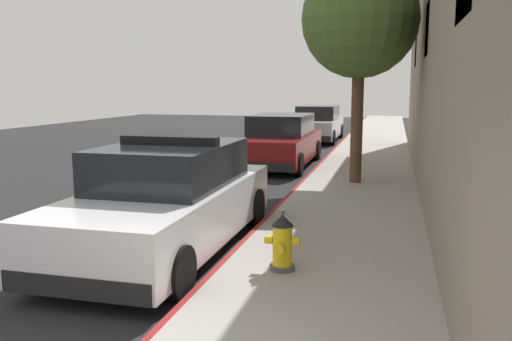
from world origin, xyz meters
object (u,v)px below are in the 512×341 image
(parked_car_dark_far, at_px, (318,124))
(fire_hydrant, at_px, (282,242))
(police_cruiser, at_px, (169,200))
(parked_car_silver_ahead, at_px, (281,142))
(street_tree, at_px, (360,21))

(parked_car_dark_far, relative_size, fire_hydrant, 6.37)
(police_cruiser, distance_m, parked_car_silver_ahead, 8.68)
(fire_hydrant, distance_m, street_tree, 7.33)
(police_cruiser, height_order, parked_car_dark_far, police_cruiser)
(parked_car_silver_ahead, xyz_separation_m, street_tree, (2.47, -3.06, 3.15))
(parked_car_silver_ahead, bearing_deg, street_tree, -51.06)
(street_tree, bearing_deg, fire_hydrant, -93.78)
(police_cruiser, relative_size, fire_hydrant, 6.37)
(police_cruiser, relative_size, parked_car_dark_far, 1.00)
(fire_hydrant, bearing_deg, police_cruiser, 155.33)
(parked_car_silver_ahead, bearing_deg, police_cruiser, -88.91)
(parked_car_dark_far, xyz_separation_m, fire_hydrant, (2.03, -17.42, -0.24))
(police_cruiser, relative_size, parked_car_silver_ahead, 1.00)
(police_cruiser, xyz_separation_m, street_tree, (2.31, 5.62, 3.14))
(fire_hydrant, xyz_separation_m, street_tree, (0.43, 6.48, 3.39))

